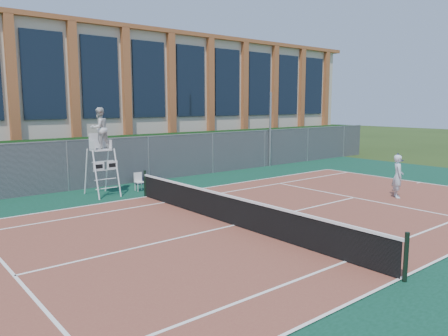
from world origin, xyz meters
TOP-DOWN VIEW (x-y plane):
  - ground at (0.00, 0.00)m, footprint 120.00×120.00m
  - apron at (0.00, 1.00)m, footprint 36.00×20.00m
  - tennis_court at (0.00, 0.00)m, footprint 23.77×10.97m
  - tennis_net at (0.00, 0.00)m, footprint 0.10×11.30m
  - fence at (0.00, 8.80)m, footprint 40.00×0.06m
  - hedge at (0.00, 10.00)m, footprint 40.00×1.40m
  - building at (0.00, 17.95)m, footprint 45.00×10.60m
  - steel_pole at (10.35, 8.70)m, footprint 0.12×0.12m
  - umpire_chair at (-1.23, 7.05)m, footprint 1.03×1.58m
  - plastic_chair at (0.42, 6.91)m, footprint 0.40×0.40m
  - sports_bag_near at (1.39, 8.32)m, footprint 0.77×0.35m
  - sports_bag_far at (2.04, 8.37)m, footprint 0.67×0.57m
  - tennis_player at (7.78, -1.07)m, footprint 1.03×0.81m

SIDE VIEW (x-z plane):
  - ground at x=0.00m, z-range 0.00..0.00m
  - apron at x=0.00m, z-range 0.00..0.01m
  - tennis_court at x=0.00m, z-range 0.01..0.03m
  - sports_bag_far at x=2.04m, z-range 0.01..0.26m
  - sports_bag_near at x=1.39m, z-range 0.01..0.33m
  - plastic_chair at x=0.42m, z-range 0.08..0.88m
  - tennis_net at x=0.00m, z-range -0.01..1.09m
  - tennis_player at x=7.78m, z-range 0.03..1.78m
  - fence at x=0.00m, z-range 0.00..2.20m
  - hedge at x=0.00m, z-range 0.00..2.20m
  - steel_pole at x=10.35m, z-range 0.00..4.48m
  - umpire_chair at x=-1.23m, z-range 0.85..4.54m
  - building at x=0.00m, z-range 0.03..8.26m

